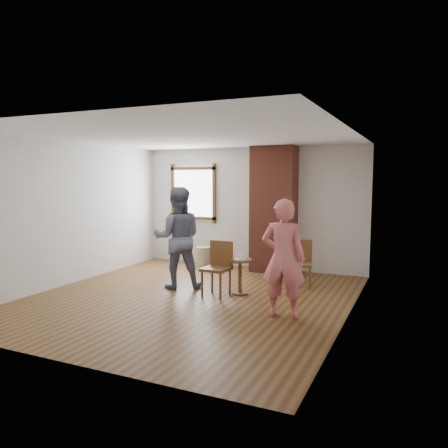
{
  "coord_description": "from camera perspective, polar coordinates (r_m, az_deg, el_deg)",
  "views": [
    {
      "loc": [
        3.39,
        -6.11,
        1.96
      ],
      "look_at": [
        0.25,
        0.8,
        1.15
      ],
      "focal_mm": 35.0,
      "sensor_mm": 36.0,
      "label": 1
    }
  ],
  "objects": [
    {
      "name": "ground",
      "position": [
        7.25,
        -4.45,
        -9.6
      ],
      "size": [
        5.5,
        5.5,
        0.0
      ],
      "primitive_type": "plane",
      "color": "brown",
      "rests_on": "ground"
    },
    {
      "name": "room_shell",
      "position": [
        7.55,
        -2.71,
        4.94
      ],
      "size": [
        5.04,
        5.52,
        2.62
      ],
      "color": "silver",
      "rests_on": "ground"
    },
    {
      "name": "brick_chimney",
      "position": [
        9.07,
        6.5,
        1.88
      ],
      "size": [
        0.9,
        0.5,
        2.6
      ],
      "primitive_type": "cube",
      "color": "brown",
      "rests_on": "ground"
    },
    {
      "name": "stoneware_crock",
      "position": [
        9.72,
        -2.68,
        -4.26
      ],
      "size": [
        0.35,
        0.35,
        0.43
      ],
      "primitive_type": "cylinder",
      "rotation": [
        0.0,
        0.0,
        0.07
      ],
      "color": "tan",
      "rests_on": "ground"
    },
    {
      "name": "dark_pot",
      "position": [
        9.42,
        -1.38,
        -5.42
      ],
      "size": [
        0.19,
        0.19,
        0.16
      ],
      "primitive_type": "cylinder",
      "rotation": [
        0.0,
        0.0,
        -0.2
      ],
      "color": "black",
      "rests_on": "ground"
    },
    {
      "name": "dining_chair_left",
      "position": [
        7.31,
        -0.76,
        -5.38
      ],
      "size": [
        0.44,
        0.44,
        0.9
      ],
      "rotation": [
        0.0,
        0.0,
        -0.05
      ],
      "color": "brown",
      "rests_on": "ground"
    },
    {
      "name": "dining_chair_right",
      "position": [
        7.99,
        10.01,
        -4.75
      ],
      "size": [
        0.47,
        0.47,
        0.84
      ],
      "rotation": [
        0.0,
        0.0,
        0.24
      ],
      "color": "brown",
      "rests_on": "ground"
    },
    {
      "name": "side_table",
      "position": [
        7.38,
        2.1,
        -6.1
      ],
      "size": [
        0.4,
        0.4,
        0.6
      ],
      "color": "brown",
      "rests_on": "ground"
    },
    {
      "name": "cake_plate",
      "position": [
        7.34,
        2.11,
        -4.56
      ],
      "size": [
        0.18,
        0.18,
        0.01
      ],
      "primitive_type": "cylinder",
      "color": "white",
      "rests_on": "side_table"
    },
    {
      "name": "cake_slice",
      "position": [
        7.33,
        2.18,
        -4.31
      ],
      "size": [
        0.08,
        0.07,
        0.06
      ],
      "primitive_type": "cube",
      "color": "white",
      "rests_on": "cake_plate"
    },
    {
      "name": "man",
      "position": [
        7.76,
        -6.07,
        -1.81
      ],
      "size": [
        1.09,
        1.02,
        1.8
      ],
      "primitive_type": "imported",
      "rotation": [
        0.0,
        0.0,
        3.65
      ],
      "color": "#161C3D",
      "rests_on": "ground"
    },
    {
      "name": "person_pink",
      "position": [
        6.14,
        7.75,
        -4.49
      ],
      "size": [
        0.66,
        0.48,
        1.68
      ],
      "primitive_type": "imported",
      "rotation": [
        0.0,
        0.0,
        3.27
      ],
      "color": "#E17074",
      "rests_on": "ground"
    }
  ]
}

